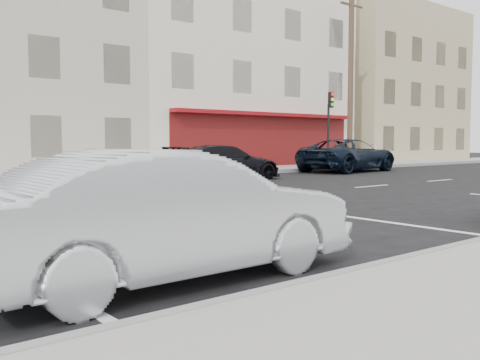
{
  "coord_description": "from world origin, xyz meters",
  "views": [
    {
      "loc": [
        -7.79,
        -10.27,
        1.39
      ],
      "look_at": [
        -2.55,
        -3.89,
        0.8
      ],
      "focal_mm": 40.0,
      "sensor_mm": 36.0,
      "label": 1
    }
  ],
  "objects_px": {
    "fire_hydrant": "(307,159)",
    "sedan_silver": "(170,215)",
    "utility_pole": "(351,80)",
    "suv_far": "(349,155)",
    "car_far": "(225,163)",
    "traffic_light": "(329,119)"
  },
  "relations": [
    {
      "from": "fire_hydrant",
      "to": "sedan_silver",
      "type": "distance_m",
      "value": 22.14
    },
    {
      "from": "fire_hydrant",
      "to": "utility_pole",
      "type": "bearing_deg",
      "value": 1.64
    },
    {
      "from": "utility_pole",
      "to": "suv_far",
      "type": "height_order",
      "value": "utility_pole"
    },
    {
      "from": "utility_pole",
      "to": "suv_far",
      "type": "relative_size",
      "value": 1.65
    },
    {
      "from": "fire_hydrant",
      "to": "car_far",
      "type": "height_order",
      "value": "car_far"
    },
    {
      "from": "traffic_light",
      "to": "fire_hydrant",
      "type": "relative_size",
      "value": 5.28
    },
    {
      "from": "fire_hydrant",
      "to": "suv_far",
      "type": "bearing_deg",
      "value": -90.66
    },
    {
      "from": "utility_pole",
      "to": "fire_hydrant",
      "type": "height_order",
      "value": "utility_pole"
    },
    {
      "from": "suv_far",
      "to": "car_far",
      "type": "distance_m",
      "value": 7.83
    },
    {
      "from": "utility_pole",
      "to": "traffic_light",
      "type": "bearing_deg",
      "value": -172.39
    },
    {
      "from": "utility_pole",
      "to": "sedan_silver",
      "type": "height_order",
      "value": "utility_pole"
    },
    {
      "from": "traffic_light",
      "to": "suv_far",
      "type": "relative_size",
      "value": 0.7
    },
    {
      "from": "sedan_silver",
      "to": "suv_far",
      "type": "height_order",
      "value": "suv_far"
    },
    {
      "from": "utility_pole",
      "to": "sedan_silver",
      "type": "relative_size",
      "value": 2.25
    },
    {
      "from": "car_far",
      "to": "suv_far",
      "type": "bearing_deg",
      "value": -80.36
    },
    {
      "from": "traffic_light",
      "to": "utility_pole",
      "type": "bearing_deg",
      "value": 7.61
    },
    {
      "from": "utility_pole",
      "to": "fire_hydrant",
      "type": "xyz_separation_m",
      "value": [
        -3.5,
        -0.1,
        -4.21
      ]
    },
    {
      "from": "traffic_light",
      "to": "fire_hydrant",
      "type": "bearing_deg",
      "value": 173.64
    },
    {
      "from": "sedan_silver",
      "to": "suv_far",
      "type": "distance_m",
      "value": 20.48
    },
    {
      "from": "fire_hydrant",
      "to": "car_far",
      "type": "relative_size",
      "value": 0.16
    },
    {
      "from": "suv_far",
      "to": "car_far",
      "type": "bearing_deg",
      "value": 87.72
    },
    {
      "from": "utility_pole",
      "to": "traffic_light",
      "type": "xyz_separation_m",
      "value": [
        -2.0,
        -0.27,
        -2.18
      ]
    }
  ]
}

